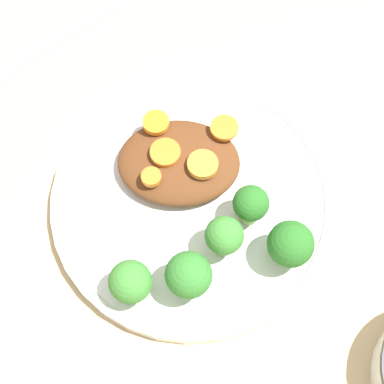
{
  "coord_description": "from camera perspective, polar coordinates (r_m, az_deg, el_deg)",
  "views": [
    {
      "loc": [
        -0.01,
        0.23,
        0.56
      ],
      "look_at": [
        0.0,
        0.0,
        0.03
      ],
      "focal_mm": 60.0,
      "sensor_mm": 36.0,
      "label": 1
    }
  ],
  "objects": [
    {
      "name": "broccoli_floret_2",
      "position": [
        0.55,
        8.74,
        -4.64
      ],
      "size": [
        0.04,
        0.04,
        0.05
      ],
      "color": "#759E51",
      "rests_on": "plate"
    },
    {
      "name": "fork",
      "position": [
        0.7,
        -15.16,
        11.03
      ],
      "size": [
        0.17,
        0.15,
        0.01
      ],
      "rotation": [
        0.0,
        0.0,
        6.98
      ],
      "color": "#BCBCBC",
      "rests_on": "ground_plane"
    },
    {
      "name": "ground_plane",
      "position": [
        0.6,
        -0.0,
        -1.15
      ],
      "size": [
        4.0,
        4.0,
        0.0
      ],
      "primitive_type": "plane",
      "color": "tan"
    },
    {
      "name": "carrot_slice_1",
      "position": [
        0.58,
        -2.39,
        3.52
      ],
      "size": [
        0.03,
        0.03,
        0.01
      ],
      "primitive_type": "cylinder",
      "color": "orange",
      "rests_on": "stew_mound"
    },
    {
      "name": "broccoli_floret_4",
      "position": [
        0.56,
        5.23,
        -1.14
      ],
      "size": [
        0.03,
        0.03,
        0.05
      ],
      "color": "#759E51",
      "rests_on": "plate"
    },
    {
      "name": "carrot_slice_2",
      "position": [
        0.57,
        -3.64,
        1.34
      ],
      "size": [
        0.02,
        0.02,
        0.01
      ],
      "primitive_type": "cylinder",
      "color": "orange",
      "rests_on": "stew_mound"
    },
    {
      "name": "carrot_slice_3",
      "position": [
        0.59,
        2.89,
        5.72
      ],
      "size": [
        0.03,
        0.03,
        0.0
      ],
      "primitive_type": "cylinder",
      "color": "orange",
      "rests_on": "stew_mound"
    },
    {
      "name": "carrot_slice_0",
      "position": [
        0.57,
        0.96,
        2.46
      ],
      "size": [
        0.03,
        0.03,
        0.01
      ],
      "primitive_type": "cylinder",
      "color": "orange",
      "rests_on": "stew_mound"
    },
    {
      "name": "broccoli_floret_0",
      "position": [
        0.55,
        2.87,
        -3.98
      ],
      "size": [
        0.03,
        0.03,
        0.05
      ],
      "color": "#759E51",
      "rests_on": "plate"
    },
    {
      "name": "broccoli_floret_1",
      "position": [
        0.53,
        -0.43,
        -7.43
      ],
      "size": [
        0.04,
        0.04,
        0.05
      ],
      "color": "#759E51",
      "rests_on": "plate"
    },
    {
      "name": "stew_mound",
      "position": [
        0.59,
        -1.19,
        2.66
      ],
      "size": [
        0.11,
        0.09,
        0.02
      ],
      "primitive_type": "ellipsoid",
      "color": "#5B3319",
      "rests_on": "plate"
    },
    {
      "name": "plate",
      "position": [
        0.59,
        -0.0,
        -0.78
      ],
      "size": [
        0.26,
        0.26,
        0.02
      ],
      "color": "silver",
      "rests_on": "ground_plane"
    },
    {
      "name": "broccoli_floret_3",
      "position": [
        0.54,
        -5.49,
        -8.01
      ],
      "size": [
        0.04,
        0.04,
        0.05
      ],
      "color": "#759E51",
      "rests_on": "plate"
    },
    {
      "name": "carrot_slice_4",
      "position": [
        0.59,
        -3.22,
        6.18
      ],
      "size": [
        0.02,
        0.02,
        0.01
      ],
      "primitive_type": "cylinder",
      "color": "orange",
      "rests_on": "stew_mound"
    }
  ]
}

